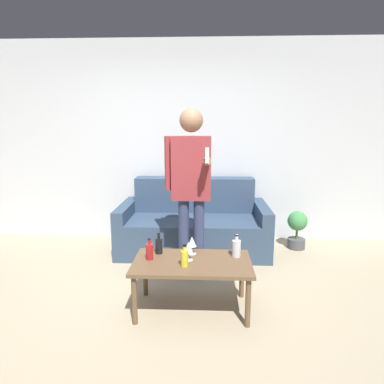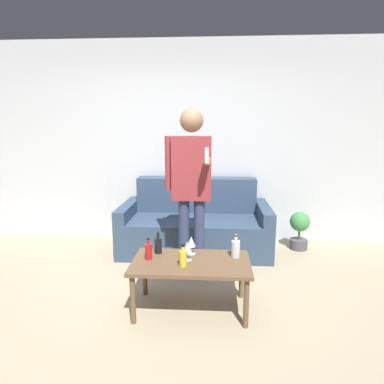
# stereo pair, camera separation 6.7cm
# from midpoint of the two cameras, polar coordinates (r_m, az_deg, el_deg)

# --- Properties ---
(ground_plane) EXTENTS (16.00, 16.00, 0.00)m
(ground_plane) POSITION_cam_midpoint_polar(r_m,az_deg,el_deg) (3.14, -6.13, -19.18)
(ground_plane) COLOR tan
(wall_back) EXTENTS (8.00, 0.06, 2.70)m
(wall_back) POSITION_cam_midpoint_polar(r_m,az_deg,el_deg) (4.75, -2.25, 8.28)
(wall_back) COLOR silver
(wall_back) RESTS_ON ground_plane
(couch) EXTENTS (1.86, 0.94, 0.89)m
(couch) POSITION_cam_midpoint_polar(r_m,az_deg,el_deg) (4.43, 1.00, -5.52)
(couch) COLOR #334760
(couch) RESTS_ON ground_plane
(coffee_table) EXTENTS (1.00, 0.59, 0.45)m
(coffee_table) POSITION_cam_midpoint_polar(r_m,az_deg,el_deg) (2.98, 0.48, -12.33)
(coffee_table) COLOR brown
(coffee_table) RESTS_ON ground_plane
(bottle_orange) EXTENTS (0.06, 0.06, 0.18)m
(bottle_orange) POSITION_cam_midpoint_polar(r_m,az_deg,el_deg) (2.84, -0.82, -10.92)
(bottle_orange) COLOR yellow
(bottle_orange) RESTS_ON coffee_table
(bottle_green) EXTENTS (0.08, 0.08, 0.20)m
(bottle_green) POSITION_cam_midpoint_polar(r_m,az_deg,el_deg) (3.05, 7.91, -9.27)
(bottle_green) COLOR silver
(bottle_green) RESTS_ON coffee_table
(bottle_dark) EXTENTS (0.07, 0.07, 0.20)m
(bottle_dark) POSITION_cam_midpoint_polar(r_m,az_deg,el_deg) (3.13, -5.03, -8.76)
(bottle_dark) COLOR black
(bottle_dark) RESTS_ON coffee_table
(bottle_yellow) EXTENTS (0.06, 0.06, 0.19)m
(bottle_yellow) POSITION_cam_midpoint_polar(r_m,az_deg,el_deg) (3.00, -6.61, -9.70)
(bottle_yellow) COLOR #B21E1E
(bottle_yellow) RESTS_ON coffee_table
(wine_glass_near) EXTENTS (0.08, 0.08, 0.17)m
(wine_glass_near) POSITION_cam_midpoint_polar(r_m,az_deg,el_deg) (3.08, 0.49, -8.33)
(wine_glass_near) COLOR silver
(wine_glass_near) RESTS_ON coffee_table
(wine_glass_far) EXTENTS (0.08, 0.08, 0.17)m
(wine_glass_far) POSITION_cam_midpoint_polar(r_m,az_deg,el_deg) (2.95, -0.13, -9.26)
(wine_glass_far) COLOR silver
(wine_glass_far) RESTS_ON coffee_table
(person_standing_front) EXTENTS (0.46, 0.44, 1.74)m
(person_standing_front) POSITION_cam_midpoint_polar(r_m,az_deg,el_deg) (3.42, 0.41, 2.12)
(person_standing_front) COLOR navy
(person_standing_front) RESTS_ON ground_plane
(potted_plant) EXTENTS (0.25, 0.25, 0.49)m
(potted_plant) POSITION_cam_midpoint_polar(r_m,az_deg,el_deg) (4.64, 17.87, -5.76)
(potted_plant) COLOR #4C4C51
(potted_plant) RESTS_ON ground_plane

